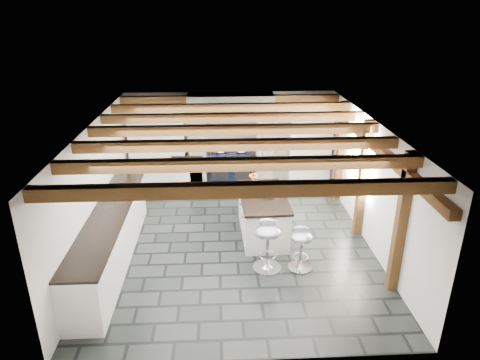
{
  "coord_description": "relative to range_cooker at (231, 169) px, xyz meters",
  "views": [
    {
      "loc": [
        -0.29,
        -7.16,
        4.21
      ],
      "look_at": [
        0.1,
        0.4,
        1.1
      ],
      "focal_mm": 32.0,
      "sensor_mm": 36.0,
      "label": 1
    }
  ],
  "objects": [
    {
      "name": "ground",
      "position": [
        0.0,
        -2.68,
        -0.47
      ],
      "size": [
        6.0,
        6.0,
        0.0
      ],
      "primitive_type": "plane",
      "color": "black",
      "rests_on": "ground"
    },
    {
      "name": "kitchen_island",
      "position": [
        0.53,
        -2.42,
        -0.04
      ],
      "size": [
        0.93,
        1.71,
        1.11
      ],
      "rotation": [
        0.0,
        0.0,
        0.03
      ],
      "color": "white",
      "rests_on": "ground"
    },
    {
      "name": "range_cooker",
      "position": [
        0.0,
        0.0,
        0.0
      ],
      "size": [
        1.0,
        0.63,
        0.99
      ],
      "color": "black",
      "rests_on": "ground"
    },
    {
      "name": "bar_stool_near",
      "position": [
        1.06,
        -3.64,
        0.01
      ],
      "size": [
        0.43,
        0.43,
        0.77
      ],
      "rotation": [
        0.0,
        0.0,
        -0.14
      ],
      "color": "silver",
      "rests_on": "ground"
    },
    {
      "name": "bar_stool_far",
      "position": [
        0.5,
        -3.62,
        0.1
      ],
      "size": [
        0.52,
        0.52,
        0.91
      ],
      "rotation": [
        0.0,
        0.0,
        -0.18
      ],
      "color": "silver",
      "rests_on": "ground"
    },
    {
      "name": "room_shell",
      "position": [
        -0.61,
        -1.26,
        0.6
      ],
      "size": [
        6.0,
        6.03,
        6.0
      ],
      "color": "silver",
      "rests_on": "ground"
    }
  ]
}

